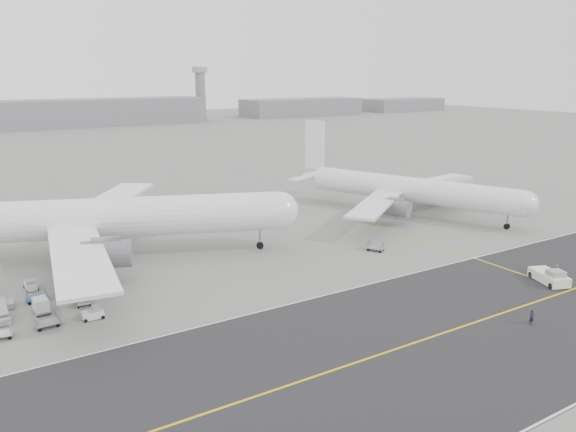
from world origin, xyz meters
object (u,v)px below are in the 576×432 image
control_tower (200,92)px  airliner_a (96,218)px  jet_bridge (447,190)px  ground_crew_b (556,270)px  airliner_b (405,189)px  ground_crew_a (532,317)px  pushback_tug (550,277)px

control_tower → airliner_a: 264.79m
jet_bridge → ground_crew_b: size_ratio=10.59×
airliner_b → ground_crew_a: 52.73m
jet_bridge → ground_crew_a: (-33.05, -43.64, -3.59)m
airliner_a → jet_bridge: 69.38m
airliner_b → pushback_tug: airliner_b is taller
ground_crew_a → pushback_tug: bearing=35.5°
control_tower → ground_crew_a: bearing=-106.2°
pushback_tug → ground_crew_a: size_ratio=4.15×
airliner_a → jet_bridge: (68.99, -7.04, -1.82)m
airliner_a → airliner_b: (60.17, -4.03, -1.20)m
ground_crew_b → jet_bridge: bearing=-91.1°
control_tower → jet_bridge: (-50.49, -243.13, -11.76)m
pushback_tug → ground_crew_a: bearing=-132.8°
airliner_a → ground_crew_a: airliner_a is taller
control_tower → pushback_tug: (-69.75, -279.84, -15.37)m
airliner_b → pushback_tug: (-10.44, -39.71, -4.23)m
control_tower → airliner_a: bearing=-116.8°
airliner_b → jet_bridge: size_ratio=2.83×
pushback_tug → ground_crew_b: size_ratio=4.63×
airliner_a → airliner_b: airliner_a is taller
airliner_b → ground_crew_a: size_ratio=26.80×
airliner_b → pushback_tug: size_ratio=6.46×
control_tower → ground_crew_a: size_ratio=17.13×
pushback_tug → jet_bridge: jet_bridge is taller
pushback_tug → ground_crew_b: (3.39, 1.20, -0.07)m
control_tower → ground_crew_b: (-66.37, -278.63, -15.44)m
control_tower → pushback_tug: control_tower is taller
airliner_b → ground_crew_b: bearing=-122.4°
airliner_b → jet_bridge: (8.82, -3.01, -0.62)m
jet_bridge → ground_crew_b: (-15.88, -35.50, -3.68)m
control_tower → ground_crew_a: (-83.54, -286.77, -15.34)m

